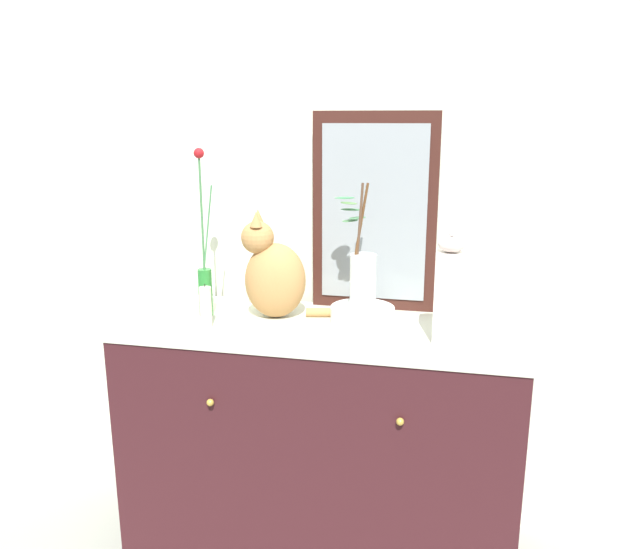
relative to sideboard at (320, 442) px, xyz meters
The scene contains 10 objects.
ground_plane 0.45m from the sideboard, 90.00° to the left, with size 6.00×6.00×0.00m, color gray.
wall_back 0.91m from the sideboard, 90.00° to the left, with size 4.40×0.08×2.60m, color silver.
sideboard is the anchor object (origin of this frame).
mirror_leaning 0.86m from the sideboard, 57.49° to the left, with size 0.45×0.03×0.72m.
cat_sitting 0.64m from the sideboard, 163.26° to the left, with size 0.39×0.20×0.39m.
vase_slim_green 0.74m from the sideboard, behind, with size 0.07×0.05×0.60m.
bowl_porcelain 0.51m from the sideboard, ahead, with size 0.22×0.22×0.07m, color white.
vase_glass_clear 0.64m from the sideboard, ahead, with size 0.16×0.13×0.42m.
jar_lidded_porcelain 0.76m from the sideboard, ahead, with size 0.09×0.09×0.36m.
candle_pillar 0.65m from the sideboard, 165.63° to the right, with size 0.04×0.04×0.15m.
Camera 1 is at (0.43, -1.98, 1.60)m, focal length 34.59 mm.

